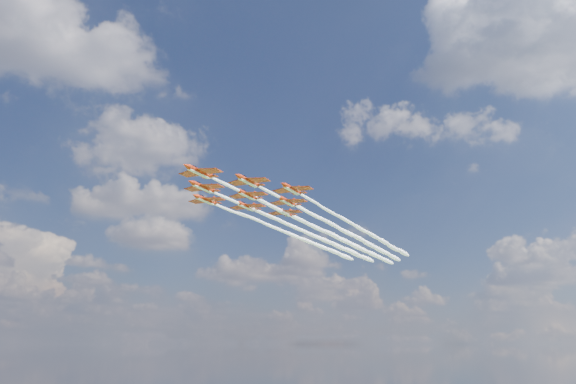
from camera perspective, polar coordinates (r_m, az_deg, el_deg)
name	(u,v)px	position (r m, az deg, el deg)	size (l,w,h in m)	color
jet_lead	(301,220)	(171.67, 1.37, -2.90)	(89.75, 78.91, 2.79)	#B5260A
jet_row2_port	(333,225)	(179.14, 4.60, -3.37)	(89.75, 78.91, 2.79)	#B5260A
jet_row2_starb	(297,228)	(183.80, 0.95, -3.73)	(89.75, 78.91, 2.79)	#B5260A
jet_row3_port	(362,230)	(187.13, 7.56, -3.80)	(89.75, 78.91, 2.79)	#B5260A
jet_row3_centre	(327,233)	(191.19, 4.00, -4.14)	(89.75, 78.91, 2.79)	#B5260A
jet_row3_starb	(294,236)	(195.96, 0.59, -4.45)	(89.75, 78.91, 2.79)	#B5260A
jet_row4_port	(355,237)	(199.09, 6.81, -4.51)	(89.75, 78.91, 2.79)	#B5260A
jet_row4_starb	(322,239)	(203.30, 3.47, -4.81)	(89.75, 78.91, 2.79)	#B5260A
jet_tail	(348,243)	(211.11, 6.14, -5.14)	(89.75, 78.91, 2.79)	#B5260A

